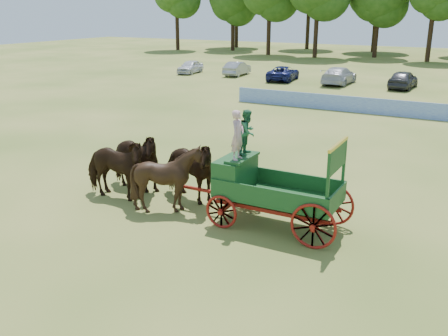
# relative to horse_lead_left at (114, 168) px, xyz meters

# --- Properties ---
(ground) EXTENTS (160.00, 160.00, 0.00)m
(ground) POSITION_rel_horse_lead_left_xyz_m (9.06, 1.86, -1.17)
(ground) COLOR #9E9347
(ground) RESTS_ON ground
(horse_lead_left) EXTENTS (2.86, 1.48, 2.34)m
(horse_lead_left) POSITION_rel_horse_lead_left_xyz_m (0.00, 0.00, 0.00)
(horse_lead_left) COLOR black
(horse_lead_left) RESTS_ON ground
(horse_lead_right) EXTENTS (2.90, 1.59, 2.34)m
(horse_lead_right) POSITION_rel_horse_lead_left_xyz_m (0.00, 1.10, 0.00)
(horse_lead_right) COLOR black
(horse_lead_right) RESTS_ON ground
(horse_wheel_left) EXTENTS (2.50, 2.32, 2.34)m
(horse_wheel_left) POSITION_rel_horse_lead_left_xyz_m (2.40, 0.00, 0.00)
(horse_wheel_left) COLOR black
(horse_wheel_left) RESTS_ON ground
(horse_wheel_right) EXTENTS (2.98, 1.87, 2.34)m
(horse_wheel_right) POSITION_rel_horse_lead_left_xyz_m (2.40, 1.10, 0.00)
(horse_wheel_right) COLOR black
(horse_wheel_right) RESTS_ON ground
(farm_dray) EXTENTS (5.99, 2.00, 3.70)m
(farm_dray) POSITION_rel_horse_lead_left_xyz_m (5.37, 0.57, 0.43)
(farm_dray) COLOR #9D200F
(farm_dray) RESTS_ON ground
(sponsor_banner) EXTENTS (26.00, 0.08, 1.05)m
(sponsor_banner) POSITION_rel_horse_lead_left_xyz_m (8.06, 19.86, -0.64)
(sponsor_banner) COLOR #2144B5
(sponsor_banner) RESTS_ON ground
(parked_cars) EXTENTS (42.72, 6.86, 1.64)m
(parked_cars) POSITION_rel_horse_lead_left_xyz_m (6.16, 31.71, -0.40)
(parked_cars) COLOR silver
(parked_cars) RESTS_ON ground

